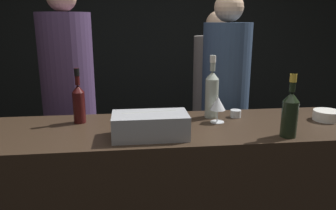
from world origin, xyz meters
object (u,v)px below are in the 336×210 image
at_px(person_grey_polo, 69,94).
at_px(wine_glass, 218,104).
at_px(person_blond_tee, 216,97).
at_px(red_wine_bottle_black_foil, 79,101).
at_px(bowl_white, 327,115).
at_px(person_in_hoodie, 225,99).
at_px(white_wine_bottle, 212,92).
at_px(candle_votive, 236,113).
at_px(champagne_bottle, 290,112).
at_px(ice_bin_with_bottles, 151,124).

bearing_deg(person_grey_polo, wine_glass, -1.74).
bearing_deg(person_blond_tee, red_wine_bottle_black_foil, 178.67).
distance_m(red_wine_bottle_black_foil, person_grey_polo, 0.63).
distance_m(bowl_white, person_in_hoodie, 0.75).
bearing_deg(wine_glass, bowl_white, -3.32).
xyz_separation_m(red_wine_bottle_black_foil, person_blond_tee, (1.05, 0.88, -0.20)).
xyz_separation_m(bowl_white, wine_glass, (-0.66, 0.04, 0.08)).
distance_m(white_wine_bottle, person_grey_polo, 1.12).
height_order(candle_votive, champagne_bottle, champagne_bottle).
height_order(candle_votive, person_grey_polo, person_grey_polo).
relative_size(bowl_white, person_grey_polo, 0.09).
height_order(red_wine_bottle_black_foil, champagne_bottle, champagne_bottle).
bearing_deg(bowl_white, red_wine_bottle_black_foil, 174.95).
distance_m(ice_bin_with_bottles, red_wine_bottle_black_foil, 0.50).
distance_m(ice_bin_with_bottles, white_wine_bottle, 0.51).
height_order(ice_bin_with_bottles, wine_glass, wine_glass).
xyz_separation_m(candle_votive, person_grey_polo, (-1.11, 0.60, 0.02)).
xyz_separation_m(white_wine_bottle, person_grey_polo, (-0.95, 0.58, -0.12)).
height_order(person_in_hoodie, person_grey_polo, person_grey_polo).
height_order(wine_glass, person_in_hoodie, person_in_hoodie).
relative_size(ice_bin_with_bottles, person_blond_tee, 0.24).
xyz_separation_m(candle_votive, person_in_hoodie, (0.07, 0.47, -0.02)).
xyz_separation_m(ice_bin_with_bottles, bowl_white, (1.07, 0.17, -0.04)).
height_order(candle_votive, red_wine_bottle_black_foil, red_wine_bottle_black_foil).
height_order(person_blond_tee, person_grey_polo, person_grey_polo).
height_order(bowl_white, person_grey_polo, person_grey_polo).
bearing_deg(red_wine_bottle_black_foil, bowl_white, -5.05).
distance_m(red_wine_bottle_black_foil, person_in_hoodie, 1.12).
xyz_separation_m(bowl_white, red_wine_bottle_black_foil, (-1.47, 0.13, 0.10)).
bearing_deg(bowl_white, white_wine_bottle, 167.72).
bearing_deg(white_wine_bottle, bowl_white, -12.28).
bearing_deg(red_wine_bottle_black_foil, candle_votive, -0.05).
bearing_deg(ice_bin_with_bottles, champagne_bottle, -6.20).
relative_size(person_blond_tee, person_grey_polo, 0.90).
relative_size(ice_bin_with_bottles, red_wine_bottle_black_foil, 1.20).
height_order(champagne_bottle, person_in_hoodie, person_in_hoodie).
xyz_separation_m(bowl_white, person_blond_tee, (-0.41, 1.01, -0.11)).
relative_size(wine_glass, candle_votive, 2.33).
bearing_deg(bowl_white, ice_bin_with_bottles, -171.19).
bearing_deg(red_wine_bottle_black_foil, person_in_hoodie, 24.86).
xyz_separation_m(person_blond_tee, person_grey_polo, (-1.22, -0.29, 0.12)).
distance_m(red_wine_bottle_black_foil, person_blond_tee, 1.39).
distance_m(ice_bin_with_bottles, champagne_bottle, 0.71).
relative_size(person_in_hoodie, person_blond_tee, 1.07).
height_order(ice_bin_with_bottles, candle_votive, ice_bin_with_bottles).
relative_size(bowl_white, person_blond_tee, 0.10).
height_order(white_wine_bottle, champagne_bottle, white_wine_bottle).
bearing_deg(person_grey_polo, ice_bin_with_bottles, -24.17).
bearing_deg(wine_glass, person_grey_polo, 144.41).
relative_size(red_wine_bottle_black_foil, champagne_bottle, 0.98).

